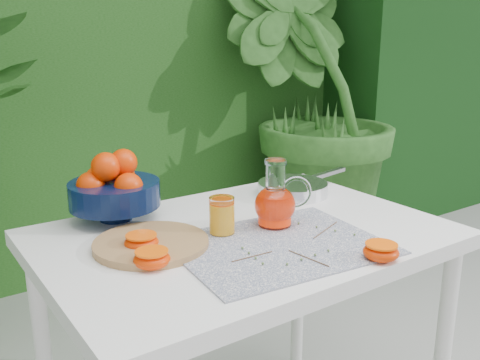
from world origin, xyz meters
TOP-DOWN VIEW (x-y plane):
  - hedge_backdrop at (0.06, 2.06)m, footprint 8.00×1.65m
  - potted_plant_right at (1.14, 1.22)m, footprint 2.40×2.40m
  - white_table at (-0.10, 0.07)m, footprint 1.00×0.70m
  - placemat at (-0.09, -0.06)m, footprint 0.51×0.41m
  - cutting_board at (-0.34, 0.11)m, footprint 0.31×0.31m
  - fruit_bowl at (-0.33, 0.34)m, footprint 0.30×0.30m
  - juice_pitcher at (-0.01, 0.05)m, footprint 0.16×0.14m
  - juice_tumbler at (-0.15, 0.08)m, footprint 0.07×0.07m
  - saute_pan at (0.21, 0.24)m, footprint 0.39×0.25m
  - orange_halves at (-0.23, -0.05)m, footprint 0.54×0.45m
  - thyme_sprigs at (-0.06, -0.10)m, footprint 0.37×0.24m

SIDE VIEW (x-z plane):
  - white_table at x=-0.10m, z-range 0.29..1.04m
  - placemat at x=-0.09m, z-range 0.75..0.75m
  - thyme_sprigs at x=-0.06m, z-range 0.75..0.76m
  - cutting_board at x=-0.34m, z-range 0.75..0.77m
  - orange_halves at x=-0.23m, z-range 0.75..0.79m
  - saute_pan at x=0.21m, z-range 0.75..0.79m
  - juice_tumbler at x=-0.15m, z-range 0.75..0.84m
  - juice_pitcher at x=-0.01m, z-range 0.73..0.90m
  - fruit_bowl at x=-0.33m, z-range 0.74..0.93m
  - potted_plant_right at x=1.14m, z-range 0.00..1.70m
  - hedge_backdrop at x=0.06m, z-range -0.06..2.44m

